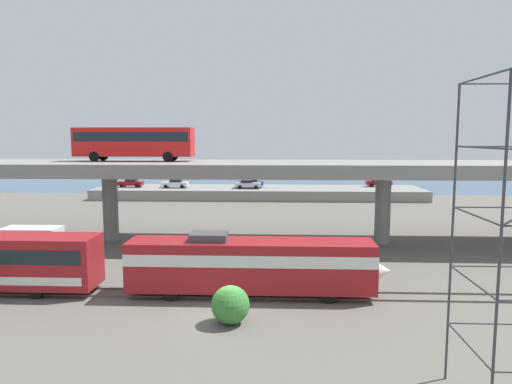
{
  "coord_description": "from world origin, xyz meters",
  "views": [
    {
      "loc": [
        3.17,
        -25.98,
        10.38
      ],
      "look_at": [
        1.01,
        22.27,
        4.78
      ],
      "focal_mm": 32.84,
      "sensor_mm": 36.0,
      "label": 1
    }
  ],
  "objects": [
    {
      "name": "service_truck_west",
      "position": [
        -16.16,
        11.03,
        1.64
      ],
      "size": [
        6.8,
        2.46,
        3.04
      ],
      "color": "#0C4C26",
      "rests_on": "ground_plane"
    },
    {
      "name": "transit_bus_on_overpass",
      "position": [
        -11.36,
        21.3,
        10.07
      ],
      "size": [
        12.0,
        2.68,
        3.4
      ],
      "color": "red",
      "rests_on": "highway_overpass"
    },
    {
      "name": "train_locomotive",
      "position": [
        2.29,
        4.0,
        2.19
      ],
      "size": [
        17.19,
        3.04,
        4.18
      ],
      "color": "maroon",
      "rests_on": "ground_plane"
    },
    {
      "name": "highway_overpass",
      "position": [
        0.0,
        20.0,
        7.19
      ],
      "size": [
        96.0,
        10.61,
        8.0
      ],
      "color": "gray",
      "rests_on": "ground_plane"
    },
    {
      "name": "parked_car_1",
      "position": [
        -14.45,
        53.98,
        2.52
      ],
      "size": [
        4.52,
        1.97,
        1.5
      ],
      "rotation": [
        0.0,
        0.0,
        3.14
      ],
      "color": "silver",
      "rests_on": "pier_parking_lot"
    },
    {
      "name": "parked_car_0",
      "position": [
        -22.5,
        54.77,
        2.52
      ],
      "size": [
        4.35,
        1.89,
        1.5
      ],
      "rotation": [
        0.0,
        0.0,
        3.14
      ],
      "color": "maroon",
      "rests_on": "pier_parking_lot"
    },
    {
      "name": "rail_strip_near",
      "position": [
        0.0,
        3.24,
        0.06
      ],
      "size": [
        110.0,
        0.12,
        0.12
      ],
      "primitive_type": "cube",
      "color": "#59544C",
      "rests_on": "ground_plane"
    },
    {
      "name": "parked_car_4",
      "position": [
        -1.76,
        53.3,
        2.52
      ],
      "size": [
        4.4,
        1.92,
        1.5
      ],
      "color": "#B7B7BC",
      "rests_on": "pier_parking_lot"
    },
    {
      "name": "rail_strip_far",
      "position": [
        0.0,
        4.76,
        0.06
      ],
      "size": [
        110.0,
        0.12,
        0.12
      ],
      "primitive_type": "cube",
      "color": "#59544C",
      "rests_on": "ground_plane"
    },
    {
      "name": "parked_car_3",
      "position": [
        -1.47,
        55.48,
        2.52
      ],
      "size": [
        4.58,
        1.97,
        1.5
      ],
      "rotation": [
        0.0,
        0.0,
        3.14
      ],
      "color": "navy",
      "rests_on": "pier_parking_lot"
    },
    {
      "name": "parked_car_2",
      "position": [
        21.23,
        57.53,
        2.52
      ],
      "size": [
        4.43,
        1.83,
        1.5
      ],
      "color": "maroon",
      "rests_on": "pier_parking_lot"
    },
    {
      "name": "shrub_right",
      "position": [
        0.61,
        -0.8,
        1.08
      ],
      "size": [
        2.16,
        2.16,
        2.16
      ],
      "primitive_type": "sphere",
      "color": "#387C32",
      "rests_on": "ground_plane"
    },
    {
      "name": "harbor_water",
      "position": [
        0.0,
        78.0,
        0.0
      ],
      "size": [
        140.0,
        36.0,
        0.01
      ],
      "primitive_type": "cube",
      "color": "#385B7A",
      "rests_on": "ground_plane"
    },
    {
      "name": "ground_plane",
      "position": [
        0.0,
        0.0,
        0.0
      ],
      "size": [
        260.0,
        260.0,
        0.0
      ],
      "primitive_type": "plane",
      "color": "#605B54"
    },
    {
      "name": "pier_parking_lot",
      "position": [
        0.0,
        55.0,
        0.87
      ],
      "size": [
        56.17,
        11.3,
        1.75
      ],
      "primitive_type": "cube",
      "color": "gray",
      "rests_on": "ground_plane"
    }
  ]
}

